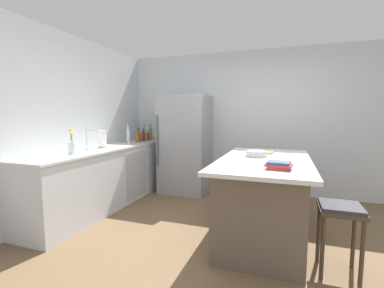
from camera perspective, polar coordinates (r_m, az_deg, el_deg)
ground_plane at (r=3.17m, az=7.52°, el=-20.78°), size 7.20×7.20×0.00m
wall_rear at (r=5.05m, az=13.08°, el=4.53°), size 6.00×0.10×2.60m
wall_left at (r=4.10m, az=-28.00°, el=3.58°), size 0.10×6.00×2.60m
counter_run_left at (r=4.44m, az=-17.90°, el=-6.67°), size 0.66×2.91×0.93m
kitchen_island at (r=3.33m, az=15.14°, el=-10.90°), size 1.02×1.93×0.93m
refrigerator at (r=4.96m, az=-1.43°, el=-0.03°), size 0.86×0.77×1.79m
bar_stool at (r=2.80m, az=29.25°, el=-13.62°), size 0.36×0.36×0.64m
sink_faucet at (r=4.12m, az=-21.55°, el=0.98°), size 0.15×0.05×0.30m
flower_vase at (r=3.75m, az=-24.43°, el=-0.52°), size 0.09×0.09×0.33m
paper_towel_roll at (r=4.33m, az=-18.69°, el=1.01°), size 0.14×0.14×0.31m
olive_oil_bottle at (r=5.43m, az=-8.95°, el=2.19°), size 0.05×0.05×0.32m
hot_sauce_bottle at (r=5.35m, az=-9.42°, el=1.60°), size 0.05×0.05×0.19m
gin_bottle at (r=5.27m, az=-10.15°, el=2.01°), size 0.07×0.07×0.30m
syrup_bottle at (r=5.20m, az=-10.39°, el=1.63°), size 0.07×0.07×0.24m
vinegar_bottle at (r=5.12m, az=-11.20°, el=1.65°), size 0.05×0.05×0.27m
whiskey_bottle at (r=5.03m, az=-11.55°, el=1.55°), size 0.08×0.08×0.26m
soda_bottle at (r=5.01m, az=-13.54°, el=1.90°), size 0.07×0.07×0.35m
cookbook_stack at (r=2.65m, az=18.16°, el=-4.42°), size 0.26×0.21×0.07m
mixing_bowl at (r=3.37m, az=13.68°, el=-2.04°), size 0.26×0.26×0.07m
cutting_board at (r=3.73m, az=14.64°, el=-1.69°), size 0.33×0.24×0.02m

